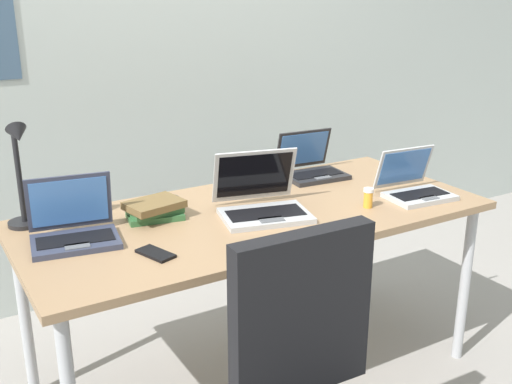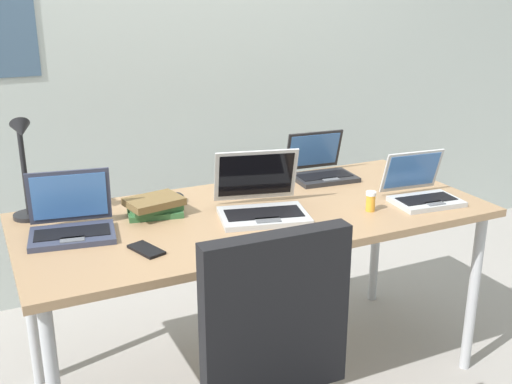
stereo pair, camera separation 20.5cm
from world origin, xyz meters
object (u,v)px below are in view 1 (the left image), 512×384
at_px(cell_phone, 156,254).
at_px(book_stack, 155,210).
at_px(laptop_by_keyboard, 311,167).
at_px(laptop_near_lamp, 262,203).
at_px(computer_mouse, 174,200).
at_px(laptop_near_mouse, 74,229).
at_px(laptop_far_corner, 415,187).
at_px(pill_bottle, 368,198).
at_px(desk_lamp, 21,176).

xyz_separation_m(cell_phone, book_stack, (0.12, 0.31, 0.03)).
bearing_deg(laptop_by_keyboard, book_stack, -169.91).
height_order(laptop_by_keyboard, cell_phone, laptop_by_keyboard).
xyz_separation_m(laptop_near_lamp, computer_mouse, (-0.24, 0.28, -0.03)).
bearing_deg(laptop_near_mouse, laptop_near_lamp, -8.59).
height_order(laptop_far_corner, cell_phone, laptop_far_corner).
height_order(laptop_far_corner, computer_mouse, laptop_far_corner).
bearing_deg(pill_bottle, laptop_near_mouse, 166.92).
relative_size(computer_mouse, cell_phone, 0.71).
height_order(pill_bottle, book_stack, pill_bottle).
height_order(desk_lamp, laptop_near_lamp, desk_lamp).
bearing_deg(laptop_near_lamp, cell_phone, -163.57).
bearing_deg(pill_bottle, laptop_far_corner, 1.46).
height_order(laptop_near_lamp, book_stack, laptop_near_lamp).
xyz_separation_m(laptop_far_corner, computer_mouse, (-0.90, 0.42, -0.02)).
xyz_separation_m(laptop_near_mouse, cell_phone, (0.20, -0.25, -0.04)).
height_order(laptop_far_corner, book_stack, laptop_far_corner).
relative_size(laptop_near_lamp, book_stack, 1.71).
relative_size(laptop_by_keyboard, laptop_near_mouse, 0.90).
xyz_separation_m(pill_bottle, book_stack, (-0.77, 0.31, -0.00)).
bearing_deg(desk_lamp, book_stack, -19.13).
bearing_deg(laptop_near_mouse, cell_phone, -51.99).
distance_m(laptop_near_lamp, book_stack, 0.41).
distance_m(laptop_by_keyboard, cell_phone, 1.05).
distance_m(laptop_far_corner, book_stack, 1.07).
distance_m(laptop_near_mouse, pill_bottle, 1.12).
bearing_deg(computer_mouse, laptop_near_lamp, -38.06).
distance_m(laptop_by_keyboard, laptop_far_corner, 0.49).
bearing_deg(cell_phone, book_stack, 49.87).
height_order(cell_phone, pill_bottle, pill_bottle).
bearing_deg(book_stack, desk_lamp, 160.87).
xyz_separation_m(laptop_near_mouse, laptop_far_corner, (1.34, -0.25, -0.00)).
height_order(desk_lamp, cell_phone, desk_lamp).
height_order(computer_mouse, book_stack, book_stack).
relative_size(desk_lamp, pill_bottle, 5.07).
relative_size(laptop_near_lamp, computer_mouse, 4.05).
bearing_deg(laptop_near_lamp, computer_mouse, 131.01).
distance_m(computer_mouse, cell_phone, 0.49).
bearing_deg(laptop_by_keyboard, desk_lamp, 179.81).
bearing_deg(pill_bottle, laptop_by_keyboard, 83.48).
xyz_separation_m(laptop_by_keyboard, computer_mouse, (-0.69, -0.03, -0.02)).
distance_m(laptop_near_lamp, laptop_far_corner, 0.67).
bearing_deg(cell_phone, computer_mouse, 40.99).
height_order(computer_mouse, cell_phone, computer_mouse).
bearing_deg(pill_bottle, computer_mouse, 146.31).
height_order(laptop_near_mouse, laptop_far_corner, laptop_near_mouse).
distance_m(laptop_near_mouse, cell_phone, 0.32).
height_order(desk_lamp, pill_bottle, desk_lamp).
distance_m(desk_lamp, laptop_by_keyboard, 1.27).
xyz_separation_m(desk_lamp, book_stack, (0.43, -0.15, -0.16)).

